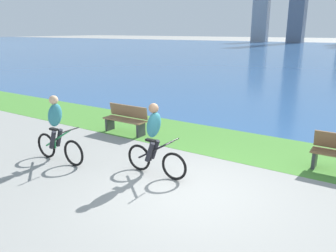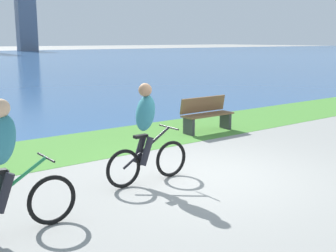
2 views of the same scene
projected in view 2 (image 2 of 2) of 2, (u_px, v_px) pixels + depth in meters
The scene contains 5 objects.
ground_plane at pixel (209, 176), 7.79m from camera, with size 300.00×300.00×0.00m, color gray.
grass_strip_bayside at pixel (111, 141), 10.45m from camera, with size 120.00×2.64×0.01m, color #478433.
cyclist_lead at pixel (146, 134), 7.28m from camera, with size 1.62×0.52×1.68m.
cyclist_trailing at pixel (6, 170), 5.27m from camera, with size 1.69×0.52×1.70m.
bench_near_path at pixel (206, 114), 11.50m from camera, with size 1.50×0.47×0.90m.
Camera 2 is at (-5.14, -5.48, 2.38)m, focal length 46.97 mm.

